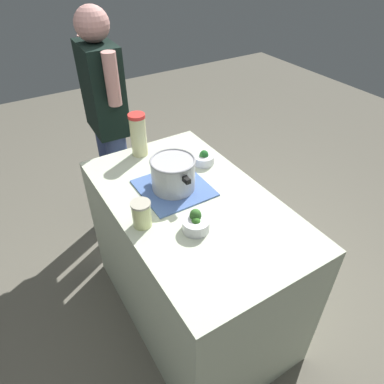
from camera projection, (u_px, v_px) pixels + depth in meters
name	position (u px, v px, depth m)	size (l,w,h in m)	color
ground_plane	(192.00, 307.00, 2.21)	(8.00, 8.00, 0.00)	#666255
counter_slab	(192.00, 261.00, 1.94)	(1.22, 0.72, 0.87)	beige
dish_cloth	(174.00, 188.00, 1.75)	(0.34, 0.33, 0.01)	#4E6EB0
cooking_pot	(173.00, 173.00, 1.69)	(0.29, 0.22, 0.16)	#B7B7BC
lemonade_pitcher	(138.00, 135.00, 1.94)	(0.09, 0.09, 0.25)	beige
mason_jar	(142.00, 214.00, 1.50)	(0.09, 0.09, 0.12)	beige
broccoli_bowl_front	(204.00, 158.00, 1.92)	(0.12, 0.12, 0.08)	silver
broccoli_bowl_center	(196.00, 223.00, 1.50)	(0.12, 0.12, 0.09)	silver
person_cook	(108.00, 123.00, 2.32)	(0.50, 0.22, 1.58)	navy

